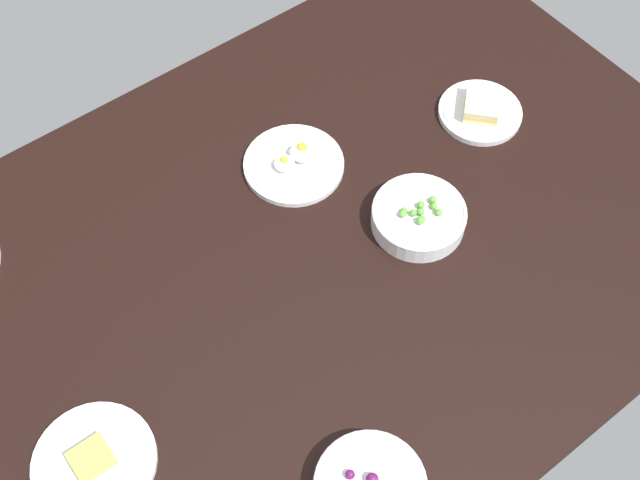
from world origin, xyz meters
The scene contains 5 objects.
dining_table centered at (0.00, 0.00, 2.00)cm, with size 157.13×109.58×4.00cm, color black.
plate_eggs centered at (-7.22, -17.87, 5.08)cm, with size 19.74×19.74×4.92cm.
plate_cheese centered at (52.79, 10.98, 4.97)cm, with size 19.65×19.65×3.73cm.
bowl_peas centered at (-17.57, 7.08, 6.33)cm, with size 17.65×17.65×5.49cm.
plate_sandwich centered at (-45.46, -5.69, 5.40)cm, with size 17.07×17.07×4.55cm.
Camera 1 is at (49.53, 65.22, 132.28)cm, focal length 46.42 mm.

